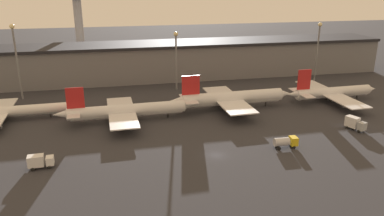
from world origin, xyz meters
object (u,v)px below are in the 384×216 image
at_px(airplane_0, 2,112).
at_px(airplane_3, 332,92).
at_px(service_vehicle_1, 286,142).
at_px(airplane_1, 126,111).
at_px(service_vehicle_0, 355,123).
at_px(control_tower, 78,18).
at_px(airplane_2, 232,98).
at_px(service_vehicle_2, 40,161).

distance_m(airplane_0, airplane_3, 114.32).
distance_m(airplane_0, service_vehicle_1, 87.82).
height_order(airplane_1, service_vehicle_0, airplane_1).
relative_size(airplane_1, control_tower, 1.09).
bearing_deg(airplane_3, service_vehicle_0, -110.30).
height_order(airplane_0, airplane_2, airplane_2).
distance_m(airplane_0, airplane_2, 75.18).
relative_size(airplane_0, airplane_3, 1.24).
bearing_deg(airplane_3, control_tower, 133.57).
xyz_separation_m(airplane_1, airplane_2, (36.46, 4.17, 0.43)).
bearing_deg(airplane_0, airplane_2, -4.77).
distance_m(airplane_0, control_tower, 95.35).
distance_m(airplane_3, control_tower, 135.30).
bearing_deg(service_vehicle_1, service_vehicle_2, 179.71).
bearing_deg(service_vehicle_2, service_vehicle_1, -5.12).
relative_size(airplane_3, service_vehicle_2, 6.24).
height_order(airplane_0, control_tower, control_tower).
xyz_separation_m(service_vehicle_1, service_vehicle_2, (-62.11, 2.06, 0.13)).
relative_size(airplane_0, service_vehicle_0, 7.12).
bearing_deg(service_vehicle_2, airplane_0, 111.40).
bearing_deg(service_vehicle_0, control_tower, -166.50).
height_order(airplane_2, service_vehicle_0, airplane_2).
distance_m(service_vehicle_0, control_tower, 150.34).
bearing_deg(airplane_0, service_vehicle_2, -66.71).
relative_size(airplane_2, service_vehicle_2, 7.48).
bearing_deg(airplane_1, airplane_2, 5.20).
bearing_deg(airplane_0, airplane_3, -3.26).
bearing_deg(service_vehicle_0, service_vehicle_2, -107.88).
distance_m(service_vehicle_1, control_tower, 144.00).
distance_m(service_vehicle_0, service_vehicle_2, 88.25).
xyz_separation_m(airplane_0, control_tower, (19.87, 90.88, 20.93)).
height_order(airplane_3, service_vehicle_2, airplane_3).
relative_size(airplane_1, airplane_3, 1.20).
xyz_separation_m(airplane_2, airplane_3, (39.22, 0.66, -0.59)).
height_order(airplane_2, service_vehicle_1, airplane_2).
bearing_deg(service_vehicle_1, airplane_3, 46.10).
height_order(airplane_0, airplane_1, airplane_1).
bearing_deg(service_vehicle_2, airplane_1, 48.71).
bearing_deg(airplane_0, airplane_1, -14.01).
bearing_deg(service_vehicle_2, control_tower, 85.38).
relative_size(airplane_0, service_vehicle_2, 7.77).
height_order(service_vehicle_0, control_tower, control_tower).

